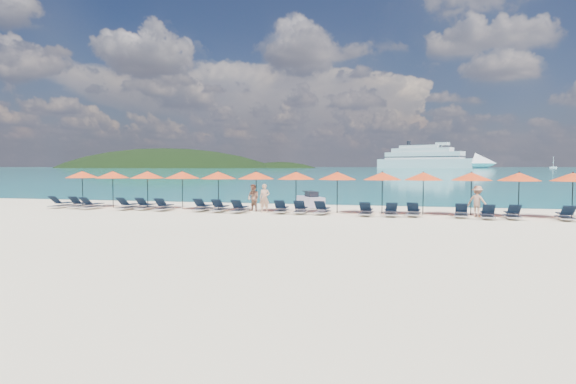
# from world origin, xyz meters

# --- Properties ---
(ground) EXTENTS (1400.00, 1400.00, 0.00)m
(ground) POSITION_xyz_m (0.00, 0.00, 0.00)
(ground) COLOR beige
(sea) EXTENTS (1600.00, 1300.00, 0.01)m
(sea) POSITION_xyz_m (0.00, 660.00, 0.01)
(sea) COLOR #1FA9B2
(sea) RESTS_ON ground
(headland_main) EXTENTS (374.00, 242.00, 126.50)m
(headland_main) POSITION_xyz_m (-300.00, 540.00, -38.00)
(headland_main) COLOR black
(headland_main) RESTS_ON ground
(headland_small) EXTENTS (162.00, 126.00, 85.50)m
(headland_small) POSITION_xyz_m (-150.00, 560.00, -35.00)
(headland_small) COLOR black
(headland_small) RESTS_ON ground
(cruise_ship) EXTENTS (144.64, 83.69, 41.32)m
(cruise_ship) POSITION_xyz_m (38.35, 605.98, 10.75)
(cruise_ship) COLOR silver
(cruise_ship) RESTS_ON ground
(sailboat_near) EXTENTS (6.86, 2.29, 12.57)m
(sailboat_near) POSITION_xyz_m (155.24, 542.87, 1.29)
(sailboat_near) COLOR silver
(sailboat_near) RESTS_ON ground
(jetski) EXTENTS (2.21, 2.84, 0.96)m
(jetski) POSITION_xyz_m (0.16, 8.16, 0.40)
(jetski) COLOR #B2AAC7
(jetski) RESTS_ON ground
(beachgoer_a) EXTENTS (0.59, 0.41, 1.57)m
(beachgoer_a) POSITION_xyz_m (-1.59, 4.03, 0.79)
(beachgoer_a) COLOR tan
(beachgoer_a) RESTS_ON ground
(beachgoer_b) EXTENTS (0.85, 0.71, 1.51)m
(beachgoer_b) POSITION_xyz_m (-2.38, 4.48, 0.76)
(beachgoer_b) COLOR tan
(beachgoer_b) RESTS_ON ground
(beachgoer_c) EXTENTS (1.11, 0.92, 1.57)m
(beachgoer_c) POSITION_xyz_m (9.43, 4.29, 0.79)
(beachgoer_c) COLOR tan
(beachgoer_c) RESTS_ON ground
(umbrella_0) EXTENTS (2.10, 2.10, 2.28)m
(umbrella_0) POSITION_xyz_m (-13.87, 4.99, 2.02)
(umbrella_0) COLOR black
(umbrella_0) RESTS_ON ground
(umbrella_1) EXTENTS (2.10, 2.10, 2.28)m
(umbrella_1) POSITION_xyz_m (-11.52, 4.74, 2.02)
(umbrella_1) COLOR black
(umbrella_1) RESTS_ON ground
(umbrella_2) EXTENTS (2.10, 2.10, 2.28)m
(umbrella_2) POSITION_xyz_m (-9.21, 4.83, 2.02)
(umbrella_2) COLOR black
(umbrella_2) RESTS_ON ground
(umbrella_3) EXTENTS (2.10, 2.10, 2.28)m
(umbrella_3) POSITION_xyz_m (-6.98, 4.97, 2.02)
(umbrella_3) COLOR black
(umbrella_3) RESTS_ON ground
(umbrella_4) EXTENTS (2.10, 2.10, 2.28)m
(umbrella_4) POSITION_xyz_m (-4.61, 4.77, 2.02)
(umbrella_4) COLOR black
(umbrella_4) RESTS_ON ground
(umbrella_5) EXTENTS (2.10, 2.10, 2.28)m
(umbrella_5) POSITION_xyz_m (-2.33, 4.86, 2.02)
(umbrella_5) COLOR black
(umbrella_5) RESTS_ON ground
(umbrella_6) EXTENTS (2.10, 2.10, 2.28)m
(umbrella_6) POSITION_xyz_m (0.02, 4.75, 2.02)
(umbrella_6) COLOR black
(umbrella_6) RESTS_ON ground
(umbrella_7) EXTENTS (2.10, 2.10, 2.28)m
(umbrella_7) POSITION_xyz_m (2.32, 4.76, 2.02)
(umbrella_7) COLOR black
(umbrella_7) RESTS_ON ground
(umbrella_8) EXTENTS (2.10, 2.10, 2.28)m
(umbrella_8) POSITION_xyz_m (4.72, 4.83, 2.02)
(umbrella_8) COLOR black
(umbrella_8) RESTS_ON ground
(umbrella_9) EXTENTS (2.10, 2.10, 2.28)m
(umbrella_9) POSITION_xyz_m (6.84, 4.97, 2.02)
(umbrella_9) COLOR black
(umbrella_9) RESTS_ON ground
(umbrella_10) EXTENTS (2.10, 2.10, 2.28)m
(umbrella_10) POSITION_xyz_m (9.21, 5.01, 2.02)
(umbrella_10) COLOR black
(umbrella_10) RESTS_ON ground
(umbrella_11) EXTENTS (2.10, 2.10, 2.28)m
(umbrella_11) POSITION_xyz_m (11.42, 4.79, 2.02)
(umbrella_11) COLOR black
(umbrella_11) RESTS_ON ground
(umbrella_12) EXTENTS (2.10, 2.10, 2.28)m
(umbrella_12) POSITION_xyz_m (13.86, 4.90, 2.02)
(umbrella_12) COLOR black
(umbrella_12) RESTS_ON ground
(lounger_0) EXTENTS (0.77, 1.75, 0.66)m
(lounger_0) POSITION_xyz_m (-14.44, 3.79, 0.24)
(lounger_0) COLOR silver
(lounger_0) RESTS_ON ground
(lounger_1) EXTENTS (0.76, 1.75, 0.66)m
(lounger_1) POSITION_xyz_m (-13.19, 3.84, 0.24)
(lounger_1) COLOR silver
(lounger_1) RESTS_ON ground
(lounger_2) EXTENTS (0.70, 1.73, 0.66)m
(lounger_2) POSITION_xyz_m (-12.10, 3.47, 0.24)
(lounger_2) COLOR silver
(lounger_2) RESTS_ON ground
(lounger_3) EXTENTS (0.70, 1.73, 0.66)m
(lounger_3) POSITION_xyz_m (-9.79, 3.65, 0.24)
(lounger_3) COLOR silver
(lounger_3) RESTS_ON ground
(lounger_4) EXTENTS (0.71, 1.73, 0.66)m
(lounger_4) POSITION_xyz_m (-8.73, 3.78, 0.24)
(lounger_4) COLOR silver
(lounger_4) RESTS_ON ground
(lounger_5) EXTENTS (0.78, 1.75, 0.66)m
(lounger_5) POSITION_xyz_m (-7.43, 3.58, 0.24)
(lounger_5) COLOR silver
(lounger_5) RESTS_ON ground
(lounger_6) EXTENTS (0.64, 1.71, 0.66)m
(lounger_6) POSITION_xyz_m (-5.16, 3.84, 0.24)
(lounger_6) COLOR silver
(lounger_6) RESTS_ON ground
(lounger_7) EXTENTS (0.72, 1.73, 0.66)m
(lounger_7) POSITION_xyz_m (-4.03, 3.63, 0.24)
(lounger_7) COLOR silver
(lounger_7) RESTS_ON ground
(lounger_8) EXTENTS (0.68, 1.72, 0.66)m
(lounger_8) POSITION_xyz_m (-2.83, 3.48, 0.24)
(lounger_8) COLOR silver
(lounger_8) RESTS_ON ground
(lounger_9) EXTENTS (0.76, 1.74, 0.66)m
(lounger_9) POSITION_xyz_m (-0.56, 3.77, 0.24)
(lounger_9) COLOR silver
(lounger_9) RESTS_ON ground
(lounger_10) EXTENTS (0.74, 1.74, 0.66)m
(lounger_10) POSITION_xyz_m (0.52, 3.75, 0.24)
(lounger_10) COLOR silver
(lounger_10) RESTS_ON ground
(lounger_11) EXTENTS (0.69, 1.73, 0.66)m
(lounger_11) POSITION_xyz_m (1.68, 3.74, 0.24)
(lounger_11) COLOR silver
(lounger_11) RESTS_ON ground
(lounger_12) EXTENTS (0.64, 1.71, 0.66)m
(lounger_12) POSITION_xyz_m (4.00, 3.52, 0.24)
(lounger_12) COLOR silver
(lounger_12) RESTS_ON ground
(lounger_13) EXTENTS (0.78, 1.75, 0.66)m
(lounger_13) POSITION_xyz_m (5.23, 3.55, 0.24)
(lounger_13) COLOR silver
(lounger_13) RESTS_ON ground
(lounger_14) EXTENTS (0.77, 1.75, 0.66)m
(lounger_14) POSITION_xyz_m (6.35, 3.82, 0.24)
(lounger_14) COLOR silver
(lounger_14) RESTS_ON ground
(lounger_15) EXTENTS (0.78, 1.75, 0.66)m
(lounger_15) POSITION_xyz_m (8.62, 3.81, 0.24)
(lounger_15) COLOR silver
(lounger_15) RESTS_ON ground
(lounger_16) EXTENTS (0.73, 1.74, 0.66)m
(lounger_16) POSITION_xyz_m (9.79, 3.50, 0.24)
(lounger_16) COLOR silver
(lounger_16) RESTS_ON ground
(lounger_17) EXTENTS (0.66, 1.71, 0.66)m
(lounger_17) POSITION_xyz_m (10.93, 3.69, 0.24)
(lounger_17) COLOR silver
(lounger_17) RESTS_ON ground
(lounger_18) EXTENTS (0.73, 1.74, 0.66)m
(lounger_18) POSITION_xyz_m (13.23, 3.67, 0.24)
(lounger_18) COLOR silver
(lounger_18) RESTS_ON ground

